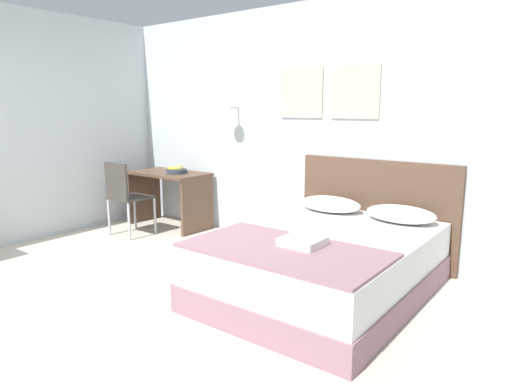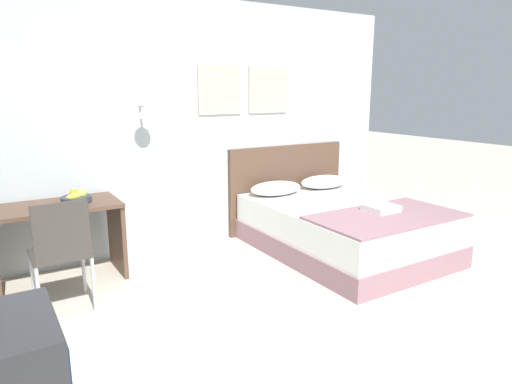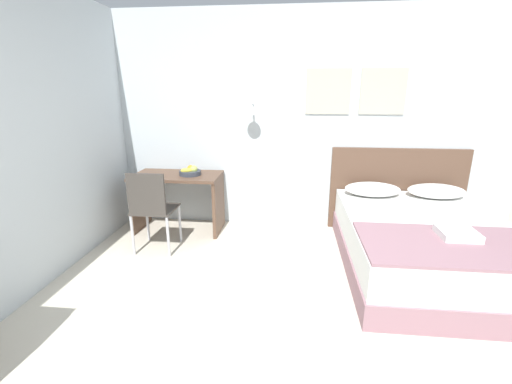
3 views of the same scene
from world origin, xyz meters
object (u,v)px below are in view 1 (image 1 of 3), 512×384
Objects in this scene: pillow_left at (330,204)px; bed at (323,264)px; throw_blanket at (284,250)px; pillow_right at (401,214)px; headboard at (375,211)px; desk at (169,189)px; fruit_bowl at (177,170)px; desk_chair at (124,193)px; folded_towel_near_foot at (303,241)px.

bed is at bearing -64.98° from pillow_left.
pillow_left is at bearing 104.76° from throw_blanket.
headboard is at bearing 141.76° from pillow_right.
desk is at bearing -173.54° from headboard.
fruit_bowl is (-2.54, 1.32, 0.23)m from throw_blanket.
desk is at bearing -179.39° from pillow_left.
headboard is 0.46m from pillow_right.
throw_blanket is 3.02m from desk.
pillow_right is 0.43× the size of throw_blanket.
fruit_bowl is (-2.54, -0.32, 0.24)m from headboard.
desk is (-2.35, -0.02, -0.10)m from pillow_left.
pillow_right is (0.72, 0.00, 0.00)m from pillow_left.
fruit_bowl reaches higher than pillow_left.
bed is 2.80m from desk_chair.
pillow_right reaches higher than throw_blanket.
folded_towel_near_foot is 0.32× the size of desk_chair.
pillow_right is (0.36, 0.77, 0.34)m from bed.
pillow_right is at bearing 0.46° from desk.
desk_chair is (-0.07, -0.65, 0.04)m from desk.
fruit_bowl is at bearing -172.80° from headboard.
folded_towel_near_foot reaches higher than bed.
folded_towel_near_foot is (0.07, -0.45, 0.32)m from bed.
headboard is 2.57m from fruit_bowl.
desk_chair is at bearing 166.22° from throw_blanket.
headboard is at bearing 7.20° from fruit_bowl.
pillow_right is 2.90m from fruit_bowl.
desk_chair reaches higher than bed.
pillow_left reaches higher than throw_blanket.
folded_towel_near_foot is (-0.29, -1.22, -0.02)m from pillow_right.
throw_blanket is (0.00, -0.59, 0.28)m from bed.
folded_towel_near_foot is 0.28× the size of desk.
fruit_bowl is at bearing -179.25° from pillow_right.
pillow_left is at bearing 15.59° from desk_chair.
pillow_left is 1.29m from folded_towel_near_foot.
pillow_right is 3.07m from desk.
desk_chair is at bearing -160.99° from headboard.
bed is 3.20× the size of pillow_left.
pillow_left is at bearing 0.61° from desk.
fruit_bowl is (-2.60, 1.18, 0.19)m from folded_towel_near_foot.
bed is 1.08m from headboard.
desk is at bearing 156.78° from folded_towel_near_foot.
pillow_left is 0.60× the size of desk.
bed is at bearing -90.00° from headboard.
folded_towel_near_foot is at bearing -10.73° from desk_chair.
pillow_left is 0.43× the size of throw_blanket.
pillow_left is 1.41m from throw_blanket.
pillow_left is (-0.36, 0.77, 0.34)m from bed.
pillow_right is at bearing 76.51° from folded_towel_near_foot.
desk_chair is (-2.79, 0.09, 0.28)m from bed.
pillow_left is at bearing -141.76° from headboard.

